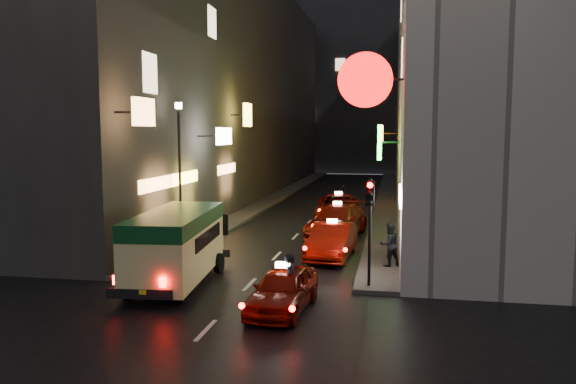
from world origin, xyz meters
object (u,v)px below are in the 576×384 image
Objects in this scene: taxi_near at (283,286)px; traffic_light at (370,209)px; minibus at (177,239)px; pedestrian_crossing at (291,279)px; lamp_post at (180,166)px.

taxi_near is 1.36× the size of traffic_light.
minibus is 1.70× the size of traffic_light.
traffic_light is (2.11, 2.46, 1.74)m from pedestrian_crossing.
pedestrian_crossing is 9.68m from lamp_post.
taxi_near is at bearing -50.19° from lamp_post.
pedestrian_crossing is 0.54× the size of traffic_light.
lamp_post reaches higher than pedestrian_crossing.
taxi_near is 0.77× the size of lamp_post.
lamp_post is at bearing 110.08° from minibus.
pedestrian_crossing is at bearing -25.37° from minibus.
taxi_near is 9.62m from lamp_post.
lamp_post reaches higher than taxi_near.
traffic_light is at bearing 46.81° from taxi_near.
traffic_light is at bearing 3.89° from minibus.
taxi_near is at bearing 92.66° from pedestrian_crossing.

